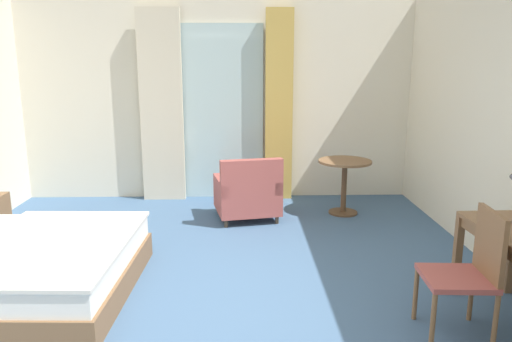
{
  "coord_description": "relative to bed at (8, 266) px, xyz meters",
  "views": [
    {
      "loc": [
        0.36,
        -3.41,
        1.95
      ],
      "look_at": [
        0.48,
        0.78,
        1.0
      ],
      "focal_mm": 33.75,
      "sensor_mm": 36.0,
      "label": 1
    }
  ],
  "objects": [
    {
      "name": "curtain_panel_left",
      "position": [
        0.87,
        2.95,
        1.09
      ],
      "size": [
        0.6,
        0.1,
        2.68
      ],
      "primitive_type": "cube",
      "color": "beige",
      "rests_on": "ground"
    },
    {
      "name": "ground",
      "position": [
        1.65,
        -0.47,
        -0.3
      ],
      "size": [
        6.19,
        7.72,
        0.1
      ],
      "primitive_type": "cube",
      "color": "#426084"
    },
    {
      "name": "balcony_glass_door",
      "position": [
        1.7,
        3.05,
        0.99
      ],
      "size": [
        1.22,
        0.02,
        2.48
      ],
      "primitive_type": "cube",
      "color": "silver",
      "rests_on": "ground"
    },
    {
      "name": "wall_back",
      "position": [
        1.65,
        3.13,
        1.16
      ],
      "size": [
        5.79,
        0.12,
        2.82
      ],
      "primitive_type": "cube",
      "color": "silver",
      "rests_on": "ground"
    },
    {
      "name": "bed",
      "position": [
        0.0,
        0.0,
        0.0
      ],
      "size": [
        2.04,
        1.85,
        0.94
      ],
      "color": "brown",
      "rests_on": "ground"
    },
    {
      "name": "curtain_panel_right",
      "position": [
        2.53,
        2.95,
        1.09
      ],
      "size": [
        0.38,
        0.1,
        2.68
      ],
      "primitive_type": "cube",
      "color": "tan",
      "rests_on": "ground"
    },
    {
      "name": "round_cafe_table",
      "position": [
        3.33,
        2.17,
        0.28
      ],
      "size": [
        0.69,
        0.69,
        0.72
      ],
      "color": "brown",
      "rests_on": "ground"
    },
    {
      "name": "armchair_by_window",
      "position": [
        2.07,
        1.95,
        0.08
      ],
      "size": [
        0.88,
        0.84,
        0.82
      ],
      "color": "#9E4C47",
      "rests_on": "ground"
    },
    {
      "name": "desk_chair",
      "position": [
        3.62,
        -0.74,
        0.27
      ],
      "size": [
        0.49,
        0.47,
        0.94
      ],
      "color": "#9E4C47",
      "rests_on": "ground"
    }
  ]
}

